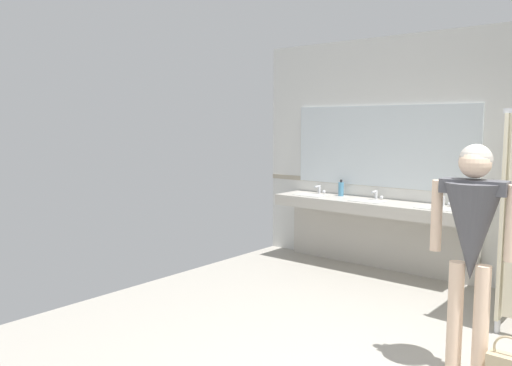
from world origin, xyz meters
TOP-DOWN VIEW (x-y plane):
  - vanity_counter at (-1.97, 2.62)m, footprint 2.51×0.52m
  - mirror_panel at (-1.97, 2.80)m, footprint 2.41×0.02m
  - person_standing at (-0.15, 0.57)m, footprint 0.58×0.42m
  - soap_dispenser at (-2.47, 2.69)m, footprint 0.07×0.07m

SIDE VIEW (x-z plane):
  - vanity_counter at x=-1.97m, z-range 0.14..1.13m
  - soap_dispenser at x=-2.47m, z-range 0.86..1.08m
  - person_standing at x=-0.15m, z-range 0.22..1.90m
  - mirror_panel at x=-1.97m, z-range 1.03..2.04m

